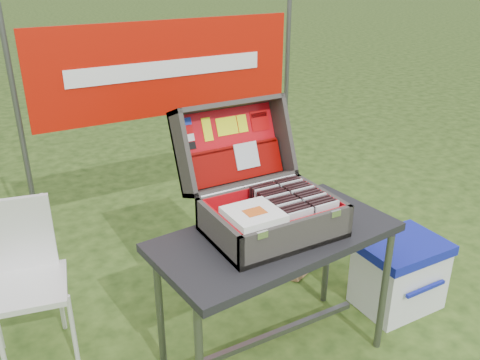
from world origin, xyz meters
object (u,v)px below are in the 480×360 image
suitcase (267,177)px  table (274,296)px  cardboard_box (302,246)px  cooler (399,274)px  chair (27,290)px

suitcase → table: bearing=-80.0°
table → cardboard_box: bearing=37.9°
suitcase → cardboard_box: suitcase is taller
suitcase → cooler: size_ratio=1.23×
cardboard_box → table: bearing=-159.0°
cooler → chair: 2.02m
suitcase → cooler: (0.87, -0.08, -0.77)m
suitcase → cardboard_box: bearing=39.2°
table → cardboard_box: 0.85m
cooler → cardboard_box: cooler is taller
table → suitcase: 0.62m
suitcase → chair: (-1.05, 0.50, -0.56)m
cooler → table: bearing=179.7°
table → suitcase: size_ratio=1.95×
table → cooler: 0.87m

